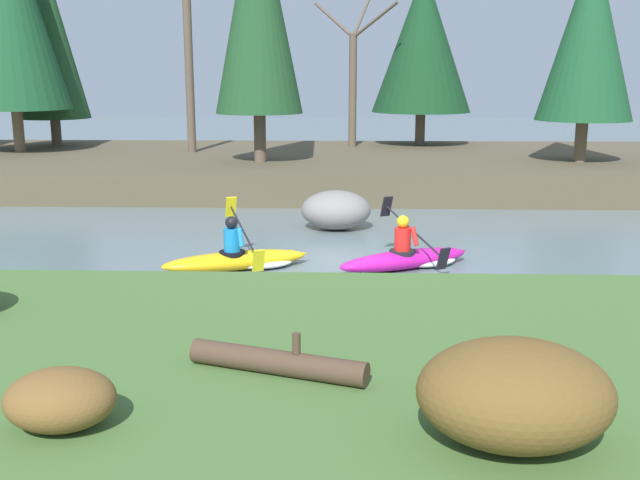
{
  "coord_description": "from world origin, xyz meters",
  "views": [
    {
      "loc": [
        -0.03,
        -13.63,
        3.58
      ],
      "look_at": [
        -0.46,
        -0.31,
        0.55
      ],
      "focal_mm": 42.0,
      "sensor_mm": 36.0,
      "label": 1
    }
  ],
  "objects_px": {
    "kayaker_lead": "(410,257)",
    "driftwood_log": "(278,362)",
    "boulder_midstream": "(336,210)",
    "kayaker_middle": "(241,259)"
  },
  "relations": [
    {
      "from": "kayaker_middle",
      "to": "boulder_midstream",
      "type": "height_order",
      "value": "kayaker_middle"
    },
    {
      "from": "kayaker_lead",
      "to": "boulder_midstream",
      "type": "height_order",
      "value": "kayaker_lead"
    },
    {
      "from": "kayaker_lead",
      "to": "driftwood_log",
      "type": "height_order",
      "value": "kayaker_lead"
    },
    {
      "from": "boulder_midstream",
      "to": "kayaker_lead",
      "type": "bearing_deg",
      "value": -67.53
    },
    {
      "from": "kayaker_lead",
      "to": "boulder_midstream",
      "type": "distance_m",
      "value": 3.69
    },
    {
      "from": "kayaker_lead",
      "to": "driftwood_log",
      "type": "bearing_deg",
      "value": -133.66
    },
    {
      "from": "kayaker_lead",
      "to": "driftwood_log",
      "type": "relative_size",
      "value": 1.5
    },
    {
      "from": "boulder_midstream",
      "to": "driftwood_log",
      "type": "height_order",
      "value": "driftwood_log"
    },
    {
      "from": "kayaker_middle",
      "to": "driftwood_log",
      "type": "relative_size",
      "value": 1.54
    },
    {
      "from": "driftwood_log",
      "to": "boulder_midstream",
      "type": "bearing_deg",
      "value": 106.45
    }
  ]
}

